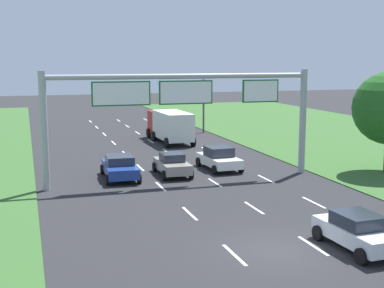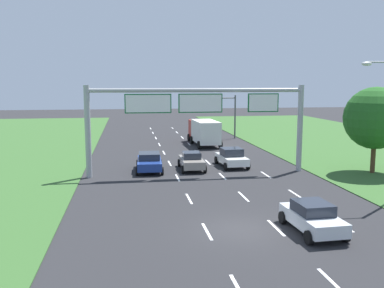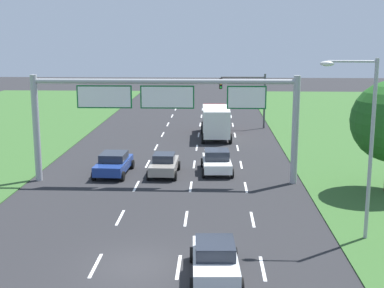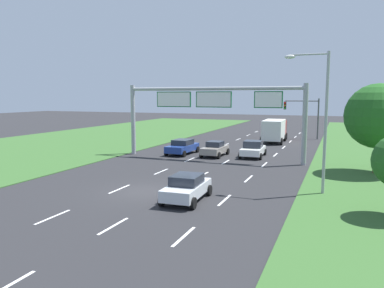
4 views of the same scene
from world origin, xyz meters
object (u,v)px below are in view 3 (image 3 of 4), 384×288
(car_mid_lane, at_px, (114,163))
(car_far_ahead, at_px, (215,259))
(street_lamp, at_px, (364,134))
(car_lead_silver, at_px, (217,161))
(sign_gantry, at_px, (164,107))
(car_near_red, at_px, (164,164))
(traffic_light_mast, at_px, (246,91))
(box_truck, at_px, (215,120))

(car_mid_lane, height_order, car_far_ahead, car_mid_lane)
(car_mid_lane, bearing_deg, street_lamp, -37.44)
(car_lead_silver, bearing_deg, sign_gantry, -144.68)
(car_near_red, height_order, car_far_ahead, car_far_ahead)
(sign_gantry, relative_size, traffic_light_mast, 3.08)
(car_near_red, distance_m, car_lead_silver, 3.74)
(car_near_red, bearing_deg, street_lamp, -47.28)
(traffic_light_mast, bearing_deg, street_lamp, -83.33)
(sign_gantry, height_order, street_lamp, street_lamp)
(car_lead_silver, bearing_deg, car_mid_lane, -175.94)
(car_mid_lane, bearing_deg, car_lead_silver, 9.22)
(car_mid_lane, bearing_deg, car_far_ahead, -63.75)
(car_mid_lane, distance_m, traffic_light_mast, 21.85)
(car_mid_lane, bearing_deg, car_near_red, 2.27)
(car_far_ahead, xyz_separation_m, box_truck, (0.10, 29.79, 0.85))
(car_lead_silver, distance_m, box_truck, 13.17)
(car_near_red, relative_size, traffic_light_mast, 0.71)
(car_near_red, height_order, traffic_light_mast, traffic_light_mast)
(sign_gantry, bearing_deg, street_lamp, -43.93)
(car_lead_silver, bearing_deg, street_lamp, -64.57)
(car_far_ahead, xyz_separation_m, traffic_light_mast, (3.19, 34.88, 3.11))
(box_truck, relative_size, sign_gantry, 0.45)
(car_far_ahead, height_order, street_lamp, street_lamp)
(car_mid_lane, relative_size, traffic_light_mast, 0.81)
(car_mid_lane, relative_size, car_far_ahead, 1.11)
(car_lead_silver, relative_size, box_truck, 0.55)
(car_lead_silver, height_order, traffic_light_mast, traffic_light_mast)
(sign_gantry, bearing_deg, car_far_ahead, -76.89)
(car_lead_silver, height_order, car_far_ahead, car_lead_silver)
(car_lead_silver, bearing_deg, traffic_light_mast, 77.78)
(street_lamp, bearing_deg, car_near_red, 131.80)
(car_lead_silver, height_order, street_lamp, street_lamp)
(car_mid_lane, relative_size, box_truck, 0.58)
(traffic_light_mast, relative_size, street_lamp, 0.66)
(car_lead_silver, xyz_separation_m, street_lamp, (6.61, -12.32, 4.29))
(car_mid_lane, xyz_separation_m, sign_gantry, (3.73, -1.82, 4.19))
(car_near_red, relative_size, sign_gantry, 0.23)
(car_mid_lane, relative_size, street_lamp, 0.53)
(car_far_ahead, height_order, sign_gantry, sign_gantry)
(car_lead_silver, relative_size, street_lamp, 0.50)
(car_lead_silver, height_order, box_truck, box_truck)
(car_far_ahead, distance_m, sign_gantry, 14.95)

